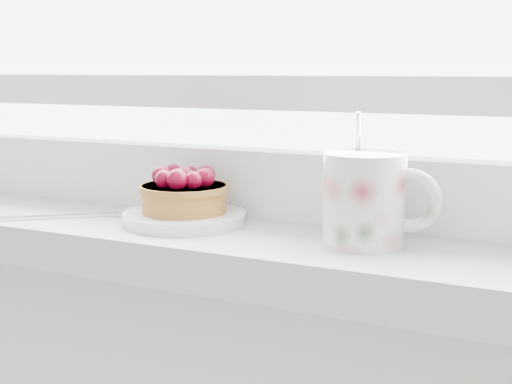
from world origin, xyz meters
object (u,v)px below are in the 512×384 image
Objects in this scene: fork at (82,215)px; floral_mug at (367,197)px; saucer at (185,218)px; raspberry_tart at (184,192)px.

floral_mug is at bearing 3.16° from fork.
floral_mug reaches higher than saucer.
saucer is 0.82× the size of fork.
raspberry_tart is at bearing 10.07° from fork.
raspberry_tart is 0.76× the size of floral_mug.
floral_mug is at bearing -1.03° from raspberry_tart.
raspberry_tart reaches higher than fork.
saucer is at bearing 178.99° from floral_mug.
raspberry_tart is 0.59× the size of fork.
floral_mug is 0.78× the size of fork.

